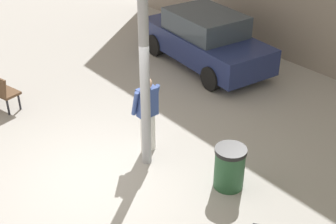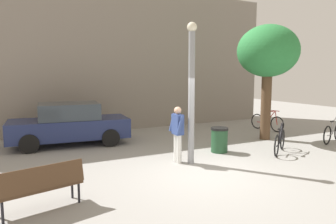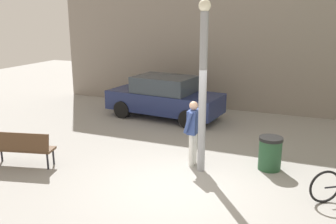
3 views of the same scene
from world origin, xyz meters
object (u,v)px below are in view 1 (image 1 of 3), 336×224
person_by_lamppost (147,110)px  parked_car_navy (205,39)px  trash_bin (229,167)px  lamppost (144,61)px

person_by_lamppost → parked_car_navy: size_ratio=0.38×
trash_bin → lamppost: bearing=-155.2°
lamppost → person_by_lamppost: 1.30m
lamppost → trash_bin: size_ratio=4.87×
person_by_lamppost → parked_car_navy: bearing=122.0°
lamppost → trash_bin: (1.55, 0.72, -1.77)m
person_by_lamppost → trash_bin: bearing=13.8°
person_by_lamppost → trash_bin: size_ratio=2.00×
parked_car_navy → trash_bin: 5.46m
lamppost → trash_bin: 2.47m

